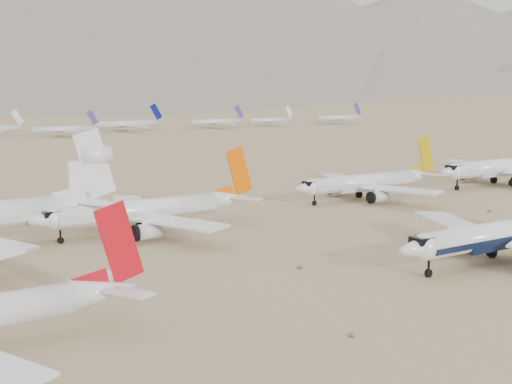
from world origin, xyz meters
The scene contains 7 objects.
ground centered at (0.00, 0.00, 0.00)m, with size 7000.00×7000.00×0.00m, color #88734F.
main_airliner centered at (3.83, -1.15, 4.90)m, with size 50.51×49.33×17.82m.
row2_navy_widebody centered at (78.53, 58.24, 5.25)m, with size 52.89×51.72×18.81m.
row2_gold_tail centered at (26.17, 60.78, 4.51)m, with size 45.27×44.27×16.12m.
row2_orange_tail centered at (-39.94, 54.32, 4.73)m, with size 47.25×46.22×16.86m.
foothills centered at (526.68, 1100.00, 67.15)m, with size 4637.50×1395.00×155.00m.
desert_scrub centered at (-30.36, -24.48, 0.29)m, with size 206.06×121.67×0.63m.
Camera 1 is at (-99.98, -79.37, 31.78)m, focal length 50.00 mm.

